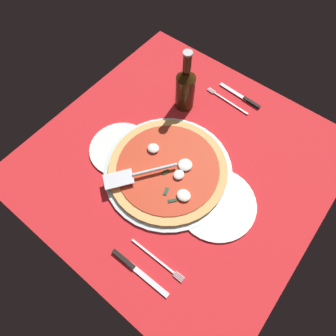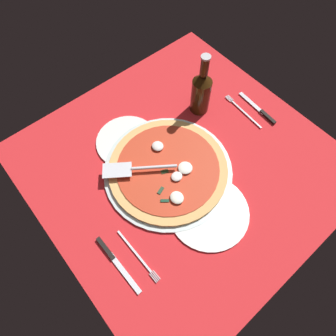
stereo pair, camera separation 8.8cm
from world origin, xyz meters
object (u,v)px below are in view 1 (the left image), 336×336
(dinner_plate_right, at_px, (121,149))
(place_setting_near, at_px, (236,100))
(pizza_server, at_px, (137,174))
(pizza, at_px, (168,169))
(place_setting_far, at_px, (146,265))
(beer_bottle, at_px, (185,87))
(dinner_plate_left, at_px, (216,204))

(dinner_plate_right, xyz_separation_m, place_setting_near, (-0.19, -0.42, -0.00))
(pizza_server, relative_size, place_setting_near, 1.02)
(pizza, relative_size, pizza_server, 1.86)
(place_setting_far, bearing_deg, pizza_server, 134.64)
(pizza_server, relative_size, beer_bottle, 0.86)
(dinner_plate_left, distance_m, place_setting_far, 0.27)
(dinner_plate_left, distance_m, place_setting_near, 0.42)
(pizza, xyz_separation_m, beer_bottle, (0.12, -0.25, 0.07))
(dinner_plate_right, bearing_deg, place_setting_far, 142.85)
(dinner_plate_right, xyz_separation_m, place_setting_far, (-0.31, 0.23, -0.00))
(dinner_plate_left, xyz_separation_m, dinner_plate_right, (0.36, 0.04, 0.00))
(dinner_plate_left, relative_size, place_setting_near, 1.21)
(pizza_server, distance_m, place_setting_far, 0.26)
(pizza, bearing_deg, pizza_server, 57.13)
(dinner_plate_left, xyz_separation_m, place_setting_far, (0.05, 0.27, -0.00))
(beer_bottle, bearing_deg, place_setting_near, -135.00)
(dinner_plate_right, height_order, place_setting_far, place_setting_far)
(dinner_plate_left, distance_m, pizza_server, 0.26)
(pizza_server, xyz_separation_m, place_setting_far, (-0.19, 0.18, -0.04))
(dinner_plate_left, xyz_separation_m, pizza_server, (0.24, 0.09, 0.04))
(place_setting_near, distance_m, place_setting_far, 0.66)
(pizza_server, xyz_separation_m, place_setting_near, (-0.07, -0.47, -0.04))
(place_setting_near, relative_size, place_setting_far, 0.99)
(dinner_plate_left, height_order, pizza_server, pizza_server)
(dinner_plate_right, xyz_separation_m, beer_bottle, (-0.05, -0.28, 0.09))
(pizza, relative_size, place_setting_far, 1.87)
(pizza, distance_m, place_setting_far, 0.30)
(dinner_plate_right, distance_m, place_setting_far, 0.39)
(dinner_plate_right, relative_size, place_setting_far, 1.03)
(pizza_server, distance_m, place_setting_near, 0.48)
(dinner_plate_right, xyz_separation_m, pizza_server, (-0.12, 0.05, 0.04))
(place_setting_near, bearing_deg, dinner_plate_left, 117.94)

